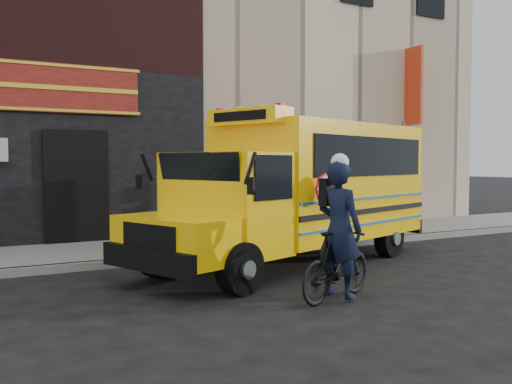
{
  "coord_description": "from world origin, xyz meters",
  "views": [
    {
      "loc": [
        -5.96,
        -8.02,
        1.99
      ],
      "look_at": [
        -0.45,
        1.85,
        1.39
      ],
      "focal_mm": 40.0,
      "sensor_mm": 36.0,
      "label": 1
    }
  ],
  "objects_px": {
    "sign_pole": "(403,173)",
    "bicycle": "(337,265)",
    "school_bus": "(303,187)",
    "cyclist": "(339,233)"
  },
  "relations": [
    {
      "from": "sign_pole",
      "to": "bicycle",
      "type": "xyz_separation_m",
      "value": [
        -5.75,
        -4.72,
        -1.19
      ]
    },
    {
      "from": "school_bus",
      "to": "cyclist",
      "type": "height_order",
      "value": "school_bus"
    },
    {
      "from": "cyclist",
      "to": "school_bus",
      "type": "bearing_deg",
      "value": -42.01
    },
    {
      "from": "sign_pole",
      "to": "cyclist",
      "type": "xyz_separation_m",
      "value": [
        -5.72,
        -4.74,
        -0.72
      ]
    },
    {
      "from": "school_bus",
      "to": "bicycle",
      "type": "xyz_separation_m",
      "value": [
        -1.27,
        -2.79,
        -1.0
      ]
    },
    {
      "from": "school_bus",
      "to": "sign_pole",
      "type": "bearing_deg",
      "value": 23.4
    },
    {
      "from": "bicycle",
      "to": "school_bus",
      "type": "bearing_deg",
      "value": -44.36
    },
    {
      "from": "sign_pole",
      "to": "bicycle",
      "type": "bearing_deg",
      "value": -140.59
    },
    {
      "from": "school_bus",
      "to": "bicycle",
      "type": "height_order",
      "value": "school_bus"
    },
    {
      "from": "school_bus",
      "to": "sign_pole",
      "type": "distance_m",
      "value": 4.88
    }
  ]
}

